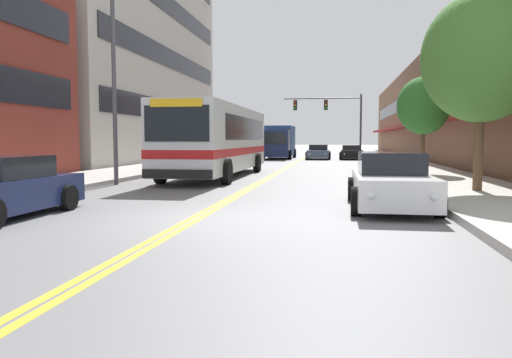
{
  "coord_description": "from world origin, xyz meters",
  "views": [
    {
      "loc": [
        3.03,
        -10.41,
        1.72
      ],
      "look_at": [
        -1.18,
        15.7,
        -0.37
      ],
      "focal_mm": 35.0,
      "sensor_mm": 36.0,
      "label": 1
    }
  ],
  "objects": [
    {
      "name": "office_tower_left",
      "position": [
        -15.55,
        26.8,
        11.79
      ],
      "size": [
        12.08,
        25.99,
        23.58
      ],
      "color": "#BCB7AD",
      "rests_on": "ground_plane"
    },
    {
      "name": "street_tree_right_mid",
      "position": [
        6.99,
        13.81,
        3.28
      ],
      "size": [
        2.42,
        2.42,
        4.45
      ],
      "color": "brown",
      "rests_on": "sidewalk_right"
    },
    {
      "name": "box_truck",
      "position": [
        -2.1,
        34.75,
        1.53
      ],
      "size": [
        2.65,
        6.99,
        2.96
      ],
      "color": "#19234C",
      "rests_on": "ground_plane"
    },
    {
      "name": "sidewalk_right",
      "position": [
        7.41,
        37.0,
        0.09
      ],
      "size": [
        3.81,
        106.0,
        0.18
      ],
      "color": "#B2ADA5",
      "rests_on": "ground_plane"
    },
    {
      "name": "traffic_signal_mast",
      "position": [
        2.64,
        36.36,
        4.23
      ],
      "size": [
        7.16,
        0.38,
        5.86
      ],
      "color": "#47474C",
      "rests_on": "ground_plane"
    },
    {
      "name": "storefront_row_right",
      "position": [
        13.54,
        37.0,
        4.29
      ],
      "size": [
        9.1,
        68.0,
        8.59
      ],
      "color": "brown",
      "rests_on": "ground_plane"
    },
    {
      "name": "car_dark_grey_parked_left_mid",
      "position": [
        -4.3,
        23.36,
        0.58
      ],
      "size": [
        2.08,
        4.74,
        1.21
      ],
      "color": "#38383D",
      "rests_on": "ground_plane"
    },
    {
      "name": "car_white_parked_right_foreground",
      "position": [
        4.38,
        2.45,
        0.65
      ],
      "size": [
        2.03,
        4.73,
        1.4
      ],
      "color": "white",
      "rests_on": "ground_plane"
    },
    {
      "name": "car_red_parked_left_far",
      "position": [
        -4.35,
        33.1,
        0.58
      ],
      "size": [
        1.98,
        4.42,
        1.23
      ],
      "color": "maroon",
      "rests_on": "ground_plane"
    },
    {
      "name": "car_slate_blue_moving_lead",
      "position": [
        1.47,
        34.01,
        0.6
      ],
      "size": [
        2.12,
        4.85,
        1.27
      ],
      "color": "#475675",
      "rests_on": "ground_plane"
    },
    {
      "name": "ground_plane",
      "position": [
        0.0,
        37.0,
        0.0
      ],
      "size": [
        240.0,
        240.0,
        0.0
      ],
      "primitive_type": "plane",
      "color": "slate"
    },
    {
      "name": "street_lamp_left_near",
      "position": [
        -5.05,
        7.54,
        4.37
      ],
      "size": [
        1.88,
        0.28,
        7.36
      ],
      "color": "#47474C",
      "rests_on": "ground_plane"
    },
    {
      "name": "city_bus",
      "position": [
        -2.42,
        12.35,
        1.8
      ],
      "size": [
        2.93,
        12.2,
        3.18
      ],
      "color": "silver",
      "rests_on": "ground_plane"
    },
    {
      "name": "street_tree_right_near",
      "position": [
        7.28,
        5.58,
        4.16
      ],
      "size": [
        3.52,
        3.52,
        5.93
      ],
      "color": "brown",
      "rests_on": "sidewalk_right"
    },
    {
      "name": "sidewalk_left",
      "position": [
        -7.41,
        37.0,
        0.09
      ],
      "size": [
        3.81,
        106.0,
        0.18
      ],
      "color": "#B2ADA5",
      "rests_on": "ground_plane"
    },
    {
      "name": "centre_line",
      "position": [
        0.0,
        37.0,
        0.0
      ],
      "size": [
        0.34,
        106.0,
        0.01
      ],
      "color": "yellow",
      "rests_on": "ground_plane"
    },
    {
      "name": "car_black_parked_right_mid",
      "position": [
        4.33,
        34.25,
        0.58
      ],
      "size": [
        2.08,
        4.8,
        1.23
      ],
      "color": "black",
      "rests_on": "ground_plane"
    }
  ]
}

